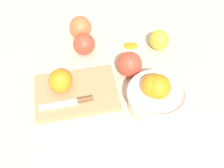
# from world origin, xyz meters

# --- Properties ---
(ground_plane) EXTENTS (2.40, 2.40, 0.00)m
(ground_plane) POSITION_xyz_m (0.00, 0.00, 0.00)
(ground_plane) COLOR beige
(bowl) EXTENTS (0.18, 0.18, 0.11)m
(bowl) POSITION_xyz_m (-0.14, 0.15, 0.04)
(bowl) COLOR beige
(bowl) RESTS_ON ground_plane
(cutting_board) EXTENTS (0.24, 0.17, 0.02)m
(cutting_board) POSITION_xyz_m (0.08, 0.07, 0.01)
(cutting_board) COLOR tan
(cutting_board) RESTS_ON ground_plane
(orange_on_board) EXTENTS (0.07, 0.07, 0.07)m
(orange_on_board) POSITION_xyz_m (0.12, 0.05, 0.05)
(orange_on_board) COLOR orange
(orange_on_board) RESTS_ON cutting_board
(knife) EXTENTS (0.16, 0.02, 0.01)m
(knife) POSITION_xyz_m (0.09, 0.11, 0.02)
(knife) COLOR silver
(knife) RESTS_ON cutting_board
(apple_mid_left) EXTENTS (0.08, 0.08, 0.08)m
(apple_mid_left) POSITION_xyz_m (-0.09, 0.01, 0.04)
(apple_mid_left) COLOR #D6422D
(apple_mid_left) RESTS_ON ground_plane
(apple_front_left) EXTENTS (0.07, 0.07, 0.07)m
(apple_front_left) POSITION_xyz_m (-0.22, -0.08, 0.03)
(apple_front_left) COLOR gold
(apple_front_left) RESTS_ON ground_plane
(apple_front_right) EXTENTS (0.08, 0.08, 0.08)m
(apple_front_right) POSITION_xyz_m (0.04, -0.20, 0.04)
(apple_front_right) COLOR #CC6638
(apple_front_right) RESTS_ON ground_plane
(apple_front_right_2) EXTENTS (0.07, 0.07, 0.07)m
(apple_front_right_2) POSITION_xyz_m (0.03, -0.11, 0.04)
(apple_front_right_2) COLOR #D6422D
(apple_front_right_2) RESTS_ON ground_plane
(citrus_peel) EXTENTS (0.06, 0.05, 0.01)m
(citrus_peel) POSITION_xyz_m (-0.13, -0.11, 0.00)
(citrus_peel) COLOR orange
(citrus_peel) RESTS_ON ground_plane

